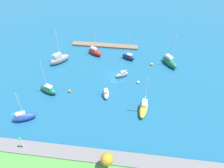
{
  "coord_description": "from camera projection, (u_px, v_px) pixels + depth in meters",
  "views": [
    {
      "loc": [
        -6.27,
        55.09,
        45.36
      ],
      "look_at": [
        0.0,
        6.26,
        1.5
      ],
      "focal_mm": 33.61,
      "sensor_mm": 36.0,
      "label": 1
    }
  ],
  "objects": [
    {
      "name": "mooring_buoy_yellow",
      "position": [
        152.0,
        64.0,
        75.54
      ],
      "size": [
        0.87,
        0.87,
        0.87
      ],
      "primitive_type": "sphere",
      "color": "yellow",
      "rests_on": "water"
    },
    {
      "name": "harbor_beacon",
      "position": [
        21.0,
        142.0,
        47.82
      ],
      "size": [
        0.56,
        0.56,
        3.73
      ],
      "color": "silver",
      "rests_on": "breakwater"
    },
    {
      "name": "sailboat_blue_lone_north",
      "position": [
        24.0,
        117.0,
        56.33
      ],
      "size": [
        6.46,
        4.23,
        10.05
      ],
      "rotation": [
        0.0,
        0.0,
        3.55
      ],
      "color": "#2347B2",
      "rests_on": "water"
    },
    {
      "name": "sailboat_green_center_basin",
      "position": [
        48.0,
        89.0,
        64.45
      ],
      "size": [
        6.44,
        4.37,
        11.61
      ],
      "rotation": [
        0.0,
        0.0,
        5.88
      ],
      "color": "#19724C",
      "rests_on": "water"
    },
    {
      "name": "pier_dock",
      "position": [
        105.0,
        45.0,
        85.37
      ],
      "size": [
        26.73,
        2.83,
        0.66
      ],
      "primitive_type": "cube",
      "color": "brown",
      "rests_on": "ground"
    },
    {
      "name": "park_tree_east",
      "position": [
        107.0,
        159.0,
        43.59
      ],
      "size": [
        2.7,
        2.7,
        4.74
      ],
      "color": "brown",
      "rests_on": "shoreline_park"
    },
    {
      "name": "sailboat_gray_near_pier",
      "position": [
        122.0,
        75.0,
        70.38
      ],
      "size": [
        4.69,
        3.6,
        7.08
      ],
      "rotation": [
        0.0,
        0.0,
        0.55
      ],
      "color": "gray",
      "rests_on": "water"
    },
    {
      "name": "sailboat_green_far_south",
      "position": [
        170.0,
        62.0,
        75.02
      ],
      "size": [
        6.03,
        7.63,
        11.99
      ],
      "rotation": [
        0.0,
        0.0,
        2.15
      ],
      "color": "#19724C",
      "rests_on": "water"
    },
    {
      "name": "water",
      "position": [
        114.0,
        75.0,
        71.57
      ],
      "size": [
        160.0,
        160.0,
        0.0
      ],
      "primitive_type": "plane",
      "color": "#19567F",
      "rests_on": "ground"
    },
    {
      "name": "sailboat_red_off_beacon",
      "position": [
        95.0,
        52.0,
        80.12
      ],
      "size": [
        6.34,
        4.86,
        11.06
      ],
      "rotation": [
        0.0,
        0.0,
        2.62
      ],
      "color": "red",
      "rests_on": "water"
    },
    {
      "name": "mooring_buoy_white",
      "position": [
        138.0,
        82.0,
        68.2
      ],
      "size": [
        0.9,
        0.9,
        0.9
      ],
      "primitive_type": "sphere",
      "color": "white",
      "rests_on": "water"
    },
    {
      "name": "sailboat_white_inner_mooring",
      "position": [
        106.0,
        93.0,
        63.56
      ],
      "size": [
        2.48,
        4.91,
        8.42
      ],
      "rotation": [
        0.0,
        0.0,
        4.89
      ],
      "color": "white",
      "rests_on": "water"
    },
    {
      "name": "breakwater",
      "position": [
        98.0,
        157.0,
        48.08
      ],
      "size": [
        56.91,
        3.52,
        1.56
      ],
      "primitive_type": "cube",
      "color": "slate",
      "rests_on": "ground"
    },
    {
      "name": "sailboat_yellow_lone_south",
      "position": [
        144.0,
        108.0,
        58.82
      ],
      "size": [
        3.06,
        7.54,
        12.39
      ],
      "rotation": [
        0.0,
        0.0,
        1.44
      ],
      "color": "yellow",
      "rests_on": "water"
    },
    {
      "name": "mooring_buoy_orange",
      "position": [
        70.0,
        91.0,
        65.07
      ],
      "size": [
        0.88,
        0.88,
        0.88
      ],
      "primitive_type": "sphere",
      "color": "orange",
      "rests_on": "water"
    },
    {
      "name": "sailboat_gray_far_north",
      "position": [
        60.0,
        59.0,
        75.91
      ],
      "size": [
        6.92,
        7.11,
        12.88
      ],
      "rotation": [
        0.0,
        0.0,
        3.95
      ],
      "color": "gray",
      "rests_on": "water"
    },
    {
      "name": "sailboat_navy_east_end",
      "position": [
        128.0,
        57.0,
        77.88
      ],
      "size": [
        5.23,
        3.69,
        9.86
      ],
      "rotation": [
        0.0,
        0.0,
        5.83
      ],
      "color": "#141E4C",
      "rests_on": "water"
    }
  ]
}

